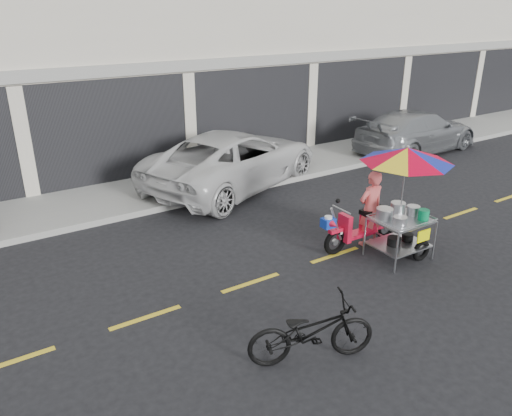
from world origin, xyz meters
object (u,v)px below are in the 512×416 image
silver_pickup (416,131)px  food_vendor_rig (392,185)px  near_bicycle (311,331)px  white_pickup (234,159)px

silver_pickup → food_vendor_rig: 7.99m
near_bicycle → food_vendor_rig: bearing=-41.1°
white_pickup → near_bicycle: size_ratio=3.06×
silver_pickup → food_vendor_rig: (-6.38, -4.75, 0.72)m
silver_pickup → near_bicycle: 11.77m
food_vendor_rig → white_pickup: bearing=97.5°
white_pickup → food_vendor_rig: food_vendor_rig is taller
white_pickup → silver_pickup: 6.95m
silver_pickup → food_vendor_rig: size_ratio=2.16×
silver_pickup → food_vendor_rig: food_vendor_rig is taller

